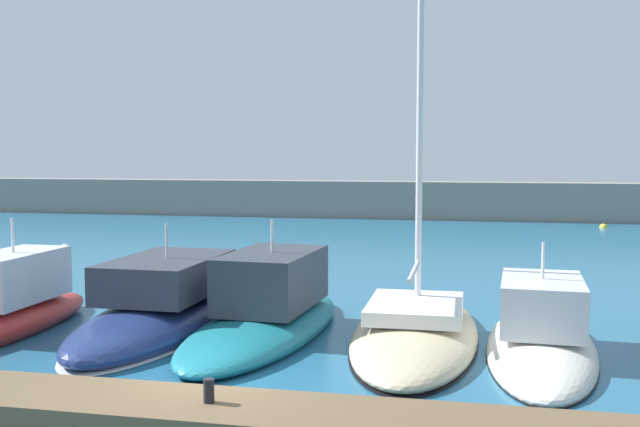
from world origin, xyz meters
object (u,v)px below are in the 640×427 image
at_px(motorboat_teal_fifth, 268,310).
at_px(sailboat_sand_sixth, 416,327).
at_px(motorboat_red_third, 10,306).
at_px(mooring_buoy_white, 65,249).
at_px(dock_bollard, 209,391).
at_px(motorboat_ivory_seventh, 541,337).
at_px(mooring_buoy_yellow, 603,228).
at_px(motorboat_navy_fourth, 170,307).

relative_size(motorboat_teal_fifth, sailboat_sand_sixth, 0.50).
relative_size(motorboat_red_third, motorboat_teal_fifth, 0.77).
xyz_separation_m(mooring_buoy_white, dock_bollard, (16.30, -22.20, 0.70)).
bearing_deg(motorboat_teal_fifth, motorboat_ivory_seventh, -90.36).
relative_size(motorboat_teal_fifth, dock_bollard, 21.88).
bearing_deg(motorboat_ivory_seventh, motorboat_teal_fifth, 89.11).
xyz_separation_m(motorboat_teal_fifth, motorboat_ivory_seventh, (7.31, -0.51, -0.27)).
distance_m(motorboat_teal_fifth, dock_bollard, 7.18).
relative_size(motorboat_red_third, sailboat_sand_sixth, 0.38).
bearing_deg(motorboat_teal_fifth, mooring_buoy_yellow, -19.61).
bearing_deg(motorboat_red_third, motorboat_teal_fifth, -78.86).
bearing_deg(motorboat_ivory_seventh, dock_bollard, 139.14).
xyz_separation_m(motorboat_red_third, mooring_buoy_white, (-8.24, 16.49, -0.72)).
height_order(mooring_buoy_yellow, dock_bollard, dock_bollard).
height_order(sailboat_sand_sixth, mooring_buoy_yellow, sailboat_sand_sixth).
bearing_deg(motorboat_teal_fifth, mooring_buoy_white, 49.19).
bearing_deg(motorboat_teal_fifth, motorboat_red_third, 104.83).
distance_m(motorboat_red_third, motorboat_teal_fifth, 7.26).
relative_size(motorboat_navy_fourth, mooring_buoy_yellow, 20.16).
bearing_deg(motorboat_teal_fifth, sailboat_sand_sixth, -85.53).
bearing_deg(motorboat_ivory_seventh, sailboat_sand_sixth, 82.97).
distance_m(sailboat_sand_sixth, motorboat_ivory_seventh, 3.24).
xyz_separation_m(sailboat_sand_sixth, motorboat_ivory_seventh, (3.19, -0.57, 0.04)).
xyz_separation_m(mooring_buoy_yellow, dock_bollard, (-13.13, -39.84, 0.70)).
distance_m(motorboat_teal_fifth, motorboat_ivory_seventh, 7.33).
xyz_separation_m(mooring_buoy_yellow, mooring_buoy_white, (-29.43, -17.64, 0.00)).
xyz_separation_m(motorboat_red_third, mooring_buoy_yellow, (21.19, 34.13, -0.72)).
height_order(motorboat_red_third, sailboat_sand_sixth, sailboat_sand_sixth).
xyz_separation_m(sailboat_sand_sixth, dock_bollard, (-3.18, -7.18, 0.35)).
height_order(mooring_buoy_yellow, mooring_buoy_white, mooring_buoy_white).
height_order(motorboat_ivory_seventh, mooring_buoy_yellow, motorboat_ivory_seventh).
distance_m(motorboat_teal_fifth, sailboat_sand_sixth, 4.13).
bearing_deg(motorboat_ivory_seventh, mooring_buoy_yellow, -8.36).
xyz_separation_m(motorboat_navy_fourth, motorboat_teal_fifth, (3.08, -0.34, 0.14)).
relative_size(motorboat_navy_fourth, sailboat_sand_sixth, 0.55).
relative_size(mooring_buoy_yellow, mooring_buoy_white, 0.97).
height_order(motorboat_navy_fourth, sailboat_sand_sixth, sailboat_sand_sixth).
distance_m(motorboat_navy_fourth, motorboat_ivory_seventh, 10.43).
relative_size(motorboat_navy_fourth, mooring_buoy_white, 19.48).
bearing_deg(mooring_buoy_yellow, motorboat_red_third, -121.84).
xyz_separation_m(motorboat_ivory_seventh, mooring_buoy_yellow, (6.76, 33.23, -0.38)).
bearing_deg(motorboat_navy_fourth, motorboat_red_third, 114.06).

